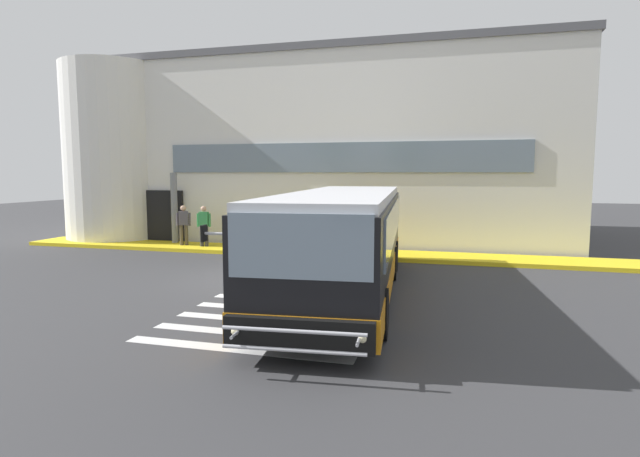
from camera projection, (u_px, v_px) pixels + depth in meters
ground_plane at (259, 278)px, 15.49m from camera, size 80.00×90.00×0.02m
bay_paint_stripes at (272, 321)px, 10.94m from camera, size 4.40×3.96×0.01m
terminal_building at (331, 153)px, 26.34m from camera, size 22.67×13.80×8.43m
boarding_curb at (305, 252)px, 20.08m from camera, size 24.87×2.00×0.15m
entry_support_column at (174, 208)px, 22.10m from camera, size 0.28×0.28×3.04m
bus_main_foreground at (343, 244)px, 13.20m from camera, size 3.53×11.22×2.70m
passenger_near_column at (184, 223)px, 21.34m from camera, size 0.54×0.36×1.68m
passenger_by_doorway at (204, 224)px, 20.97m from camera, size 0.58×0.28×1.68m
passenger_at_curb_edge at (234, 225)px, 20.56m from camera, size 0.42×0.47×1.68m
safety_bollard_yellow at (270, 246)px, 19.15m from camera, size 0.18×0.18×0.90m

